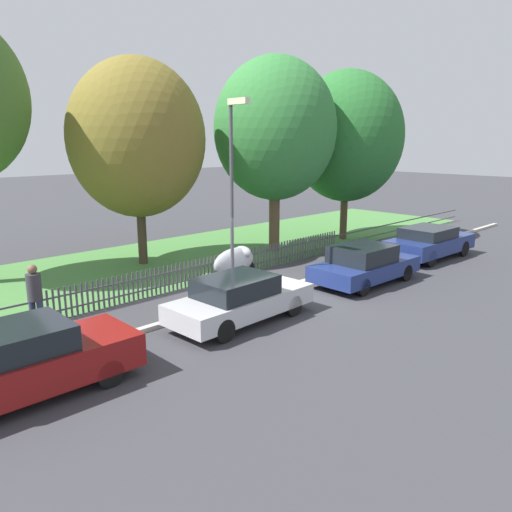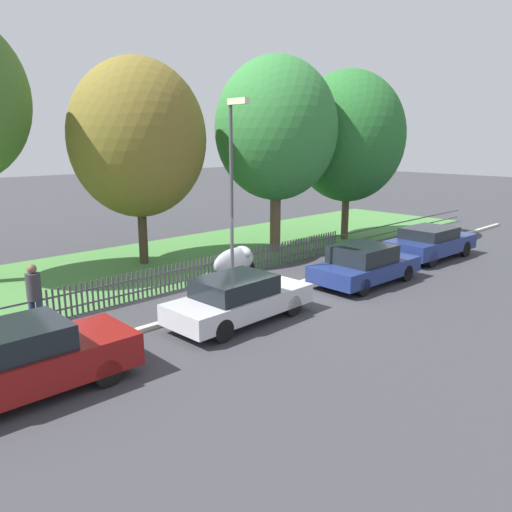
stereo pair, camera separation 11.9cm
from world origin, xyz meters
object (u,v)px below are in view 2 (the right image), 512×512
at_px(tree_behind_motorcycle, 138,139).
at_px(tree_far_left, 348,137).
at_px(parked_car_red_compact, 431,242).
at_px(parked_car_silver_hatchback, 21,361).
at_px(parked_car_navy_estate, 365,264).
at_px(parked_car_black_saloon, 239,298).
at_px(covered_motorcycle, 235,261).
at_px(tree_mid_park, 276,130).
at_px(pedestrian_near_fence, 34,294).
at_px(street_lamp, 233,177).

height_order(tree_behind_motorcycle, tree_far_left, tree_far_left).
bearing_deg(parked_car_red_compact, parked_car_silver_hatchback, -177.66).
height_order(parked_car_navy_estate, tree_behind_motorcycle, tree_behind_motorcycle).
xyz_separation_m(tree_behind_motorcycle, tree_far_left, (9.98, -2.55, 0.09)).
relative_size(parked_car_black_saloon, parked_car_navy_estate, 1.03).
bearing_deg(tree_behind_motorcycle, covered_motorcycle, -78.73).
xyz_separation_m(parked_car_black_saloon, parked_car_navy_estate, (5.62, -0.24, 0.02)).
bearing_deg(covered_motorcycle, tree_mid_park, 23.71).
xyz_separation_m(parked_car_black_saloon, tree_far_left, (11.66, 5.02, 4.33)).
bearing_deg(parked_car_red_compact, tree_behind_motorcycle, 142.27).
xyz_separation_m(tree_mid_park, tree_far_left, (4.48, -0.51, -0.29)).
height_order(parked_car_navy_estate, covered_motorcycle, parked_car_navy_estate).
bearing_deg(tree_far_left, tree_behind_motorcycle, 165.69).
bearing_deg(tree_behind_motorcycle, pedestrian_near_fence, -142.74).
distance_m(parked_car_black_saloon, pedestrian_near_fence, 5.25).
bearing_deg(tree_mid_park, pedestrian_near_fence, -167.71).
bearing_deg(tree_far_left, parked_car_black_saloon, -156.71).
relative_size(parked_car_navy_estate, tree_mid_park, 0.50).
distance_m(parked_car_navy_estate, parked_car_red_compact, 5.17).
xyz_separation_m(parked_car_red_compact, covered_motorcycle, (-8.20, 3.06, 0.03)).
xyz_separation_m(parked_car_navy_estate, pedestrian_near_fence, (-9.89, 3.28, 0.35)).
distance_m(parked_car_black_saloon, tree_far_left, 13.41).
relative_size(parked_car_black_saloon, pedestrian_near_fence, 2.37).
height_order(parked_car_navy_estate, pedestrian_near_fence, pedestrian_near_fence).
xyz_separation_m(parked_car_black_saloon, tree_mid_park, (7.18, 5.53, 4.62)).
relative_size(parked_car_red_compact, covered_motorcycle, 2.18).
height_order(parked_car_navy_estate, street_lamp, street_lamp).
relative_size(tree_behind_motorcycle, street_lamp, 1.31).
distance_m(parked_car_red_compact, pedestrian_near_fence, 15.36).
relative_size(tree_mid_park, street_lamp, 1.38).
bearing_deg(tree_behind_motorcycle, tree_far_left, -14.31).
xyz_separation_m(tree_mid_park, street_lamp, (-5.75, -3.75, -1.52)).
height_order(tree_mid_park, tree_far_left, tree_mid_park).
xyz_separation_m(parked_car_silver_hatchback, tree_mid_park, (12.91, 5.63, 4.56)).
distance_m(parked_car_red_compact, tree_far_left, 6.67).
xyz_separation_m(parked_car_silver_hatchback, parked_car_black_saloon, (5.73, 0.10, -0.06)).
relative_size(parked_car_silver_hatchback, tree_behind_motorcycle, 0.54).
relative_size(parked_car_navy_estate, tree_behind_motorcycle, 0.53).
height_order(parked_car_black_saloon, street_lamp, street_lamp).
bearing_deg(street_lamp, tree_far_left, 17.54).
distance_m(parked_car_navy_estate, covered_motorcycle, 4.48).
bearing_deg(tree_mid_park, covered_motorcycle, -151.65).
distance_m(parked_car_silver_hatchback, tree_mid_park, 14.80).
xyz_separation_m(tree_behind_motorcycle, pedestrian_near_fence, (-5.95, -4.53, -3.87)).
bearing_deg(parked_car_black_saloon, tree_behind_motorcycle, 75.84).
bearing_deg(parked_car_navy_estate, pedestrian_near_fence, 163.06).
xyz_separation_m(parked_car_black_saloon, covered_motorcycle, (2.58, 3.05, 0.06)).
distance_m(parked_car_navy_estate, tree_mid_park, 7.55).
bearing_deg(parked_car_black_saloon, street_lamp, 49.82).
bearing_deg(parked_car_red_compact, tree_mid_park, 125.09).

